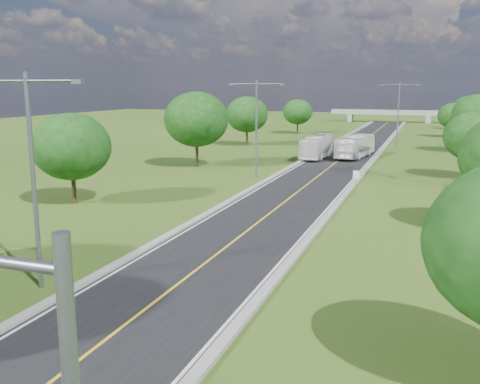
# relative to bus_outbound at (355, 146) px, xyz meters

# --- Properties ---
(ground) EXTENTS (260.00, 260.00, 0.00)m
(ground) POSITION_rel_bus_outbound_xyz_m (-1.58, -4.28, -1.54)
(ground) COLOR #2B4B15
(ground) RESTS_ON ground
(road) EXTENTS (8.00, 150.00, 0.06)m
(road) POSITION_rel_bus_outbound_xyz_m (-1.58, 1.72, -1.51)
(road) COLOR black
(road) RESTS_ON ground
(curb_left) EXTENTS (0.50, 150.00, 0.22)m
(curb_left) POSITION_rel_bus_outbound_xyz_m (-5.83, 1.72, -1.43)
(curb_left) COLOR gray
(curb_left) RESTS_ON ground
(curb_right) EXTENTS (0.50, 150.00, 0.22)m
(curb_right) POSITION_rel_bus_outbound_xyz_m (2.67, 1.72, -1.43)
(curb_right) COLOR gray
(curb_right) RESTS_ON ground
(speed_limit_sign) EXTENTS (0.55, 0.09, 2.40)m
(speed_limit_sign) POSITION_rel_bus_outbound_xyz_m (3.62, -26.29, 0.06)
(speed_limit_sign) COLOR slate
(speed_limit_sign) RESTS_ON ground
(overpass) EXTENTS (30.00, 3.00, 3.20)m
(overpass) POSITION_rel_bus_outbound_xyz_m (-1.58, 75.72, 0.88)
(overpass) COLOR gray
(overpass) RESTS_ON ground
(streetlight_near_left) EXTENTS (5.90, 0.25, 10.00)m
(streetlight_near_left) POSITION_rel_bus_outbound_xyz_m (-7.58, -52.28, 4.41)
(streetlight_near_left) COLOR slate
(streetlight_near_left) RESTS_ON ground
(streetlight_mid_left) EXTENTS (5.90, 0.25, 10.00)m
(streetlight_mid_left) POSITION_rel_bus_outbound_xyz_m (-7.58, -19.28, 4.41)
(streetlight_mid_left) COLOR slate
(streetlight_mid_left) RESTS_ON ground
(streetlight_far_right) EXTENTS (5.90, 0.25, 10.00)m
(streetlight_far_right) POSITION_rel_bus_outbound_xyz_m (4.42, 13.72, 4.41)
(streetlight_far_right) COLOR slate
(streetlight_far_right) RESTS_ON ground
(tree_lb) EXTENTS (6.30, 6.30, 7.33)m
(tree_lb) POSITION_rel_bus_outbound_xyz_m (-17.58, -36.28, 3.11)
(tree_lb) COLOR black
(tree_lb) RESTS_ON ground
(tree_lc) EXTENTS (7.56, 7.56, 8.79)m
(tree_lc) POSITION_rel_bus_outbound_xyz_m (-16.58, -14.28, 4.04)
(tree_lc) COLOR black
(tree_lc) RESTS_ON ground
(tree_ld) EXTENTS (6.72, 6.72, 7.82)m
(tree_ld) POSITION_rel_bus_outbound_xyz_m (-18.58, 9.72, 3.42)
(tree_ld) COLOR black
(tree_ld) RESTS_ON ground
(tree_le) EXTENTS (5.88, 5.88, 6.84)m
(tree_le) POSITION_rel_bus_outbound_xyz_m (-16.08, 33.72, 2.80)
(tree_le) COLOR black
(tree_le) RESTS_ON ground
(tree_rc) EXTENTS (5.88, 5.88, 6.84)m
(tree_rc) POSITION_rel_bus_outbound_xyz_m (13.42, -12.28, 2.80)
(tree_rc) COLOR black
(tree_rc) RESTS_ON ground
(tree_rd) EXTENTS (7.14, 7.14, 8.30)m
(tree_rd) POSITION_rel_bus_outbound_xyz_m (15.42, 11.72, 3.73)
(tree_rd) COLOR black
(tree_rd) RESTS_ON ground
(tree_re) EXTENTS (5.46, 5.46, 6.35)m
(tree_re) POSITION_rel_bus_outbound_xyz_m (12.92, 35.72, 2.49)
(tree_re) COLOR black
(tree_re) RESTS_ON ground
(tree_rf) EXTENTS (6.30, 6.30, 7.33)m
(tree_rf) POSITION_rel_bus_outbound_xyz_m (16.42, 55.72, 3.11)
(tree_rf) COLOR black
(tree_rf) RESTS_ON ground
(bus_outbound) EXTENTS (4.04, 10.85, 2.95)m
(bus_outbound) POSITION_rel_bus_outbound_xyz_m (0.00, 0.00, 0.00)
(bus_outbound) COLOR white
(bus_outbound) RESTS_ON road
(bus_inbound) EXTENTS (2.63, 10.64, 2.95)m
(bus_inbound) POSITION_rel_bus_outbound_xyz_m (-4.76, -1.82, 0.00)
(bus_inbound) COLOR white
(bus_inbound) RESTS_ON road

